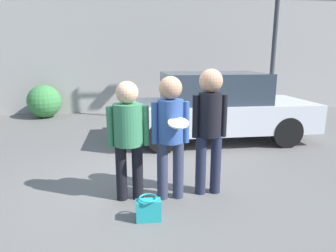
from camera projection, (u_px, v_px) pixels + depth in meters
name	position (u px, v px, depth m)	size (l,w,h in m)	color
ground_plane	(144.00, 186.00, 4.59)	(56.00, 56.00, 0.00)	#5B5956
storefront_building	(132.00, 50.00, 10.27)	(24.00, 0.22, 4.26)	gray
person_left	(128.00, 131.00, 3.97)	(0.56, 0.39, 1.63)	black
person_middle_with_frisbee	(171.00, 128.00, 3.99)	(0.51, 0.55, 1.69)	#2D3347
person_right	(210.00, 121.00, 4.13)	(0.49, 0.32, 1.78)	#1E2338
parked_car_near	(215.00, 107.00, 7.00)	(4.37, 1.87, 1.57)	silver
shrub	(44.00, 101.00, 9.58)	(1.05, 1.05, 1.05)	#387A3D
handbag	(148.00, 209.00, 3.60)	(0.30, 0.23, 0.30)	teal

